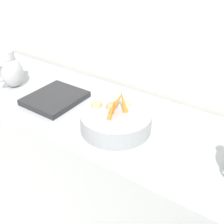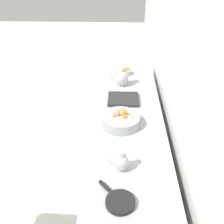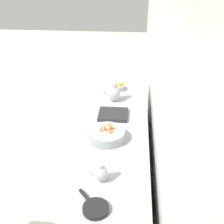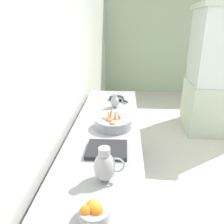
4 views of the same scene
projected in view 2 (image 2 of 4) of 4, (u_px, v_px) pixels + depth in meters
ground_plane at (1, 181)px, 3.21m from camera, size 15.27×15.27×0.00m
tile_wall_left at (196, 89)px, 1.97m from camera, size 0.10×8.34×3.00m
prep_counter at (127, 153)px, 2.96m from camera, size 0.70×3.00×0.91m
vegetable_colander at (121, 120)px, 2.59m from camera, size 0.38×0.38×0.23m
orange_bowl at (124, 71)px, 3.60m from camera, size 0.18×0.18×0.11m
metal_pitcher_tall at (122, 77)px, 3.28m from camera, size 0.21×0.15×0.25m
metal_pitcher_short at (122, 162)px, 2.06m from camera, size 0.16×0.11×0.18m
counter_sink_basin at (123, 99)px, 3.01m from camera, size 0.34×0.30×0.04m
skillet_on_counter at (120, 202)px, 1.82m from camera, size 0.26×0.29×0.03m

